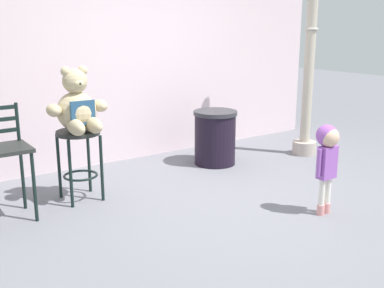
# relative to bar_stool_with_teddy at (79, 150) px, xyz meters

# --- Properties ---
(ground_plane) EXTENTS (24.00, 24.00, 0.00)m
(ground_plane) POSITION_rel_bar_stool_with_teddy_xyz_m (1.25, -1.08, -0.53)
(ground_plane) COLOR slate
(building_wall) EXTENTS (6.06, 0.30, 3.42)m
(building_wall) POSITION_rel_bar_stool_with_teddy_xyz_m (1.25, 1.19, 1.18)
(building_wall) COLOR silver
(building_wall) RESTS_ON ground_plane
(bar_stool_with_teddy) EXTENTS (0.43, 0.43, 0.72)m
(bar_stool_with_teddy) POSITION_rel_bar_stool_with_teddy_xyz_m (0.00, 0.00, 0.00)
(bar_stool_with_teddy) COLOR #242825
(bar_stool_with_teddy) RESTS_ON ground_plane
(teddy_bear) EXTENTS (0.61, 0.55, 0.64)m
(teddy_bear) POSITION_rel_bar_stool_with_teddy_xyz_m (-0.00, -0.03, 0.43)
(teddy_bear) COLOR tan
(teddy_bear) RESTS_ON bar_stool_with_teddy
(child_walking) EXTENTS (0.27, 0.22, 0.86)m
(child_walking) POSITION_rel_bar_stool_with_teddy_xyz_m (1.74, -1.68, 0.10)
(child_walking) COLOR pink
(child_walking) RESTS_ON ground_plane
(trash_bin) EXTENTS (0.55, 0.55, 0.69)m
(trash_bin) POSITION_rel_bar_stool_with_teddy_xyz_m (1.90, 0.22, -0.18)
(trash_bin) COLOR black
(trash_bin) RESTS_ON ground_plane
(lamppost) EXTENTS (0.32, 0.32, 2.93)m
(lamppost) POSITION_rel_bar_stool_with_teddy_xyz_m (3.20, -0.12, 0.64)
(lamppost) COLOR #AFA096
(lamppost) RESTS_ON ground_plane
(bar_chair_empty) EXTENTS (0.44, 0.44, 1.05)m
(bar_chair_empty) POSITION_rel_bar_stool_with_teddy_xyz_m (-0.74, -0.08, 0.09)
(bar_chair_empty) COLOR #242825
(bar_chair_empty) RESTS_ON ground_plane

